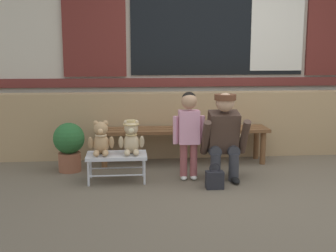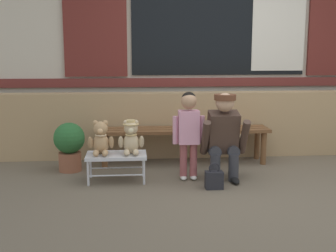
# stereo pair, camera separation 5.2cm
# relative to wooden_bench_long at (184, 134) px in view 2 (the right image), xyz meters

# --- Properties ---
(ground_plane) EXTENTS (60.00, 60.00, 0.00)m
(ground_plane) POSITION_rel_wooden_bench_long_xyz_m (0.57, -1.06, -0.37)
(ground_plane) COLOR brown
(brick_low_wall) EXTENTS (7.04, 0.25, 0.85)m
(brick_low_wall) POSITION_rel_wooden_bench_long_xyz_m (0.57, 0.37, 0.05)
(brick_low_wall) COLOR tan
(brick_low_wall) RESTS_ON ground
(shop_facade) EXTENTS (7.18, 0.26, 3.43)m
(shop_facade) POSITION_rel_wooden_bench_long_xyz_m (0.58, 0.88, 1.35)
(shop_facade) COLOR beige
(shop_facade) RESTS_ON ground
(wooden_bench_long) EXTENTS (2.10, 0.40, 0.44)m
(wooden_bench_long) POSITION_rel_wooden_bench_long_xyz_m (0.00, 0.00, 0.00)
(wooden_bench_long) COLOR brown
(wooden_bench_long) RESTS_ON ground
(small_display_bench) EXTENTS (0.64, 0.36, 0.30)m
(small_display_bench) POSITION_rel_wooden_bench_long_xyz_m (-0.81, -0.69, -0.11)
(small_display_bench) COLOR silver
(small_display_bench) RESTS_ON ground
(teddy_bear_plain) EXTENTS (0.28, 0.26, 0.36)m
(teddy_bear_plain) POSITION_rel_wooden_bench_long_xyz_m (-0.97, -0.69, 0.09)
(teddy_bear_plain) COLOR tan
(teddy_bear_plain) RESTS_ON small_display_bench
(teddy_bear_with_hat) EXTENTS (0.28, 0.27, 0.36)m
(teddy_bear_with_hat) POSITION_rel_wooden_bench_long_xyz_m (-0.65, -0.69, 0.10)
(teddy_bear_with_hat) COLOR #CCB289
(teddy_bear_with_hat) RESTS_ON small_display_bench
(child_standing) EXTENTS (0.35, 0.18, 0.96)m
(child_standing) POSITION_rel_wooden_bench_long_xyz_m (-0.03, -0.70, 0.22)
(child_standing) COLOR #994C4C
(child_standing) RESTS_ON ground
(adult_crouching) EXTENTS (0.50, 0.49, 0.95)m
(adult_crouching) POSITION_rel_wooden_bench_long_xyz_m (0.35, -0.72, 0.11)
(adult_crouching) COLOR #333338
(adult_crouching) RESTS_ON ground
(handbag_on_ground) EXTENTS (0.18, 0.11, 0.27)m
(handbag_on_ground) POSITION_rel_wooden_bench_long_xyz_m (0.19, -1.05, -0.28)
(handbag_on_ground) COLOR #232328
(handbag_on_ground) RESTS_ON ground
(potted_plant) EXTENTS (0.36, 0.36, 0.57)m
(potted_plant) POSITION_rel_wooden_bench_long_xyz_m (-1.36, -0.24, -0.05)
(potted_plant) COLOR brown
(potted_plant) RESTS_ON ground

